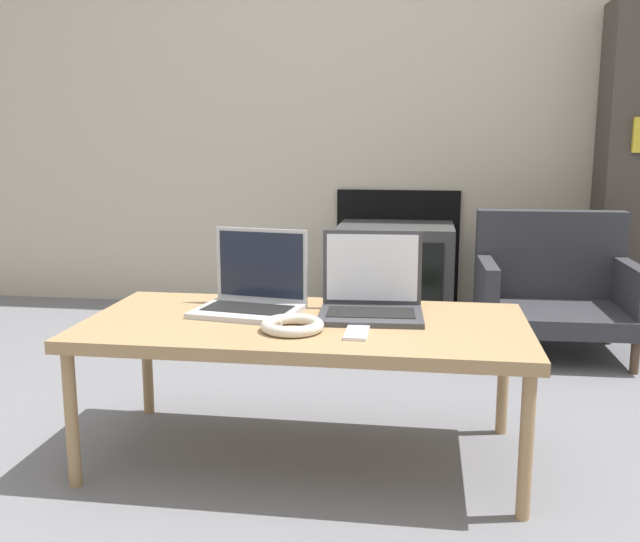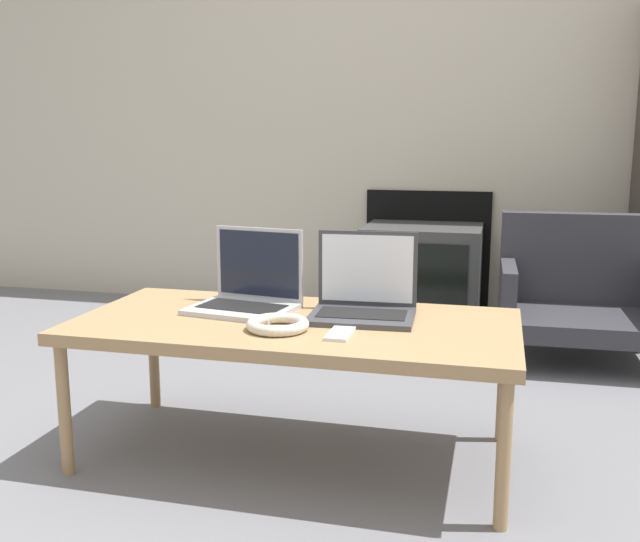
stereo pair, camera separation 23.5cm
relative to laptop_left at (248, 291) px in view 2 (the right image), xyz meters
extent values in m
plane|color=slate|center=(0.18, -0.31, -0.48)|extent=(14.00, 14.00, 0.00)
cube|color=#B7AD99|center=(0.18, 1.85, 0.82)|extent=(7.00, 0.06, 2.60)
cube|color=black|center=(0.38, 1.81, -0.15)|extent=(0.67, 0.03, 0.67)
cube|color=#9E7A51|center=(0.18, -0.10, -0.07)|extent=(1.29, 0.62, 0.04)
cylinder|color=#9E7A51|center=(-0.42, -0.38, -0.29)|extent=(0.04, 0.04, 0.39)
cylinder|color=#9E7A51|center=(0.78, -0.38, -0.29)|extent=(0.04, 0.04, 0.39)
cylinder|color=#9E7A51|center=(-0.42, 0.17, -0.29)|extent=(0.04, 0.04, 0.39)
cylinder|color=#9E7A51|center=(0.78, 0.17, -0.29)|extent=(0.04, 0.04, 0.39)
cube|color=#B2B2B7|center=(-0.01, -0.04, -0.05)|extent=(0.34, 0.28, 0.02)
cube|color=black|center=(-0.01, -0.04, -0.04)|extent=(0.28, 0.17, 0.00)
cube|color=#B2B2B7|center=(0.01, 0.07, 0.08)|extent=(0.30, 0.06, 0.23)
cube|color=black|center=(0.01, 0.07, 0.08)|extent=(0.28, 0.05, 0.21)
cube|color=#38383D|center=(0.37, -0.04, -0.05)|extent=(0.32, 0.26, 0.02)
cube|color=black|center=(0.37, -0.04, -0.04)|extent=(0.27, 0.15, 0.00)
cube|color=#38383D|center=(0.36, 0.07, 0.08)|extent=(0.30, 0.02, 0.23)
cube|color=white|center=(0.36, 0.07, 0.08)|extent=(0.28, 0.02, 0.21)
torus|color=beige|center=(0.16, -0.22, -0.04)|extent=(0.18, 0.18, 0.03)
cube|color=silver|center=(0.34, -0.23, -0.05)|extent=(0.06, 0.14, 0.01)
cube|color=#383838|center=(0.38, 1.57, -0.23)|extent=(0.59, 0.47, 0.51)
cube|color=black|center=(0.38, 1.33, -0.23)|extent=(0.48, 0.01, 0.40)
cube|color=#2D2D33|center=(1.10, 1.07, -0.30)|extent=(0.68, 0.55, 0.08)
cube|color=#2D2D33|center=(1.10, 1.28, -0.06)|extent=(0.67, 0.11, 0.40)
cube|color=#2D2D33|center=(0.80, 1.06, -0.16)|extent=(0.07, 0.48, 0.20)
cylinder|color=#4C3828|center=(0.82, 0.85, -0.41)|extent=(0.04, 0.04, 0.14)
cylinder|color=#4C3828|center=(0.82, 1.28, -0.41)|extent=(0.04, 0.04, 0.14)
cylinder|color=#4C3828|center=(1.38, 1.28, -0.41)|extent=(0.04, 0.04, 0.14)
camera|label=1|loc=(0.52, -2.09, 0.47)|focal=40.00mm
camera|label=2|loc=(0.75, -2.05, 0.47)|focal=40.00mm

